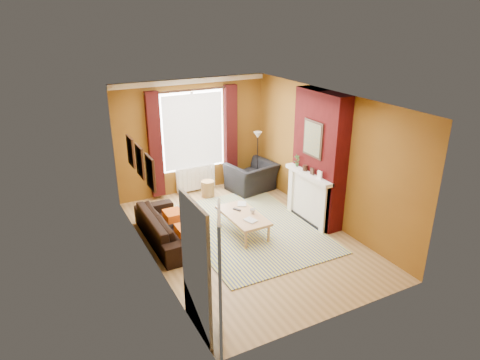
# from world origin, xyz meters

# --- Properties ---
(ground) EXTENTS (5.50, 5.50, 0.00)m
(ground) POSITION_xyz_m (0.00, 0.00, 0.00)
(ground) COLOR olive
(ground) RESTS_ON ground
(room_walls) EXTENTS (3.82, 5.54, 2.83)m
(room_walls) POSITION_xyz_m (0.64, 0.27, 1.39)
(room_walls) COLOR brown
(room_walls) RESTS_ON ground
(striped_rug) EXTENTS (2.58, 3.55, 0.02)m
(striped_rug) POSITION_xyz_m (0.23, 0.28, 0.01)
(striped_rug) COLOR #364795
(striped_rug) RESTS_ON ground
(sofa) EXTENTS (0.82, 2.07, 0.60)m
(sofa) POSITION_xyz_m (-1.42, 0.58, 0.30)
(sofa) COLOR black
(sofa) RESTS_ON ground
(armchair) EXTENTS (1.26, 1.15, 0.72)m
(armchair) POSITION_xyz_m (1.27, 2.05, 0.36)
(armchair) COLOR black
(armchair) RESTS_ON ground
(coffee_table) EXTENTS (0.67, 1.30, 0.43)m
(coffee_table) POSITION_xyz_m (0.02, 0.17, 0.38)
(coffee_table) COLOR tan
(coffee_table) RESTS_ON ground
(wicker_stool) EXTENTS (0.40, 0.40, 0.40)m
(wicker_stool) POSITION_xyz_m (0.13, 2.21, 0.20)
(wicker_stool) COLOR #9B7243
(wicker_stool) RESTS_ON ground
(floor_lamp) EXTENTS (0.25, 0.25, 1.45)m
(floor_lamp) POSITION_xyz_m (1.53, 2.22, 1.15)
(floor_lamp) COLOR black
(floor_lamp) RESTS_ON ground
(book_a) EXTENTS (0.25, 0.29, 0.02)m
(book_a) POSITION_xyz_m (-0.07, -0.18, 0.44)
(book_a) COLOR #999999
(book_a) RESTS_ON coffee_table
(book_b) EXTENTS (0.28, 0.31, 0.02)m
(book_b) POSITION_xyz_m (0.14, 0.63, 0.44)
(book_b) COLOR #999999
(book_b) RESTS_ON coffee_table
(mug) EXTENTS (0.14, 0.14, 0.10)m
(mug) POSITION_xyz_m (0.21, 0.10, 0.48)
(mug) COLOR #999999
(mug) RESTS_ON coffee_table
(tv_remote) EXTENTS (0.13, 0.18, 0.02)m
(tv_remote) POSITION_xyz_m (0.00, 0.40, 0.44)
(tv_remote) COLOR #28282B
(tv_remote) RESTS_ON coffee_table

